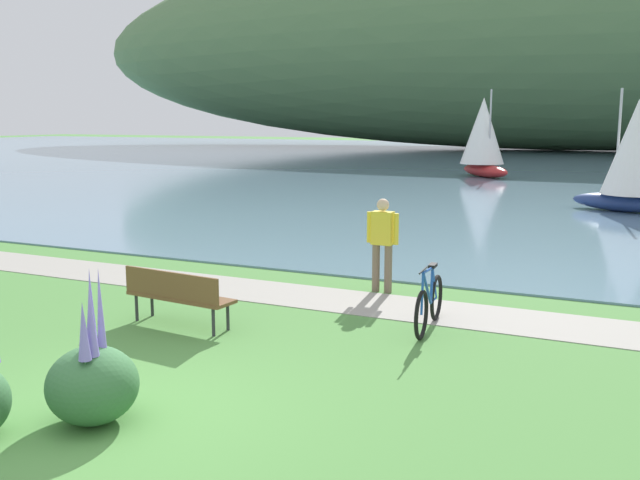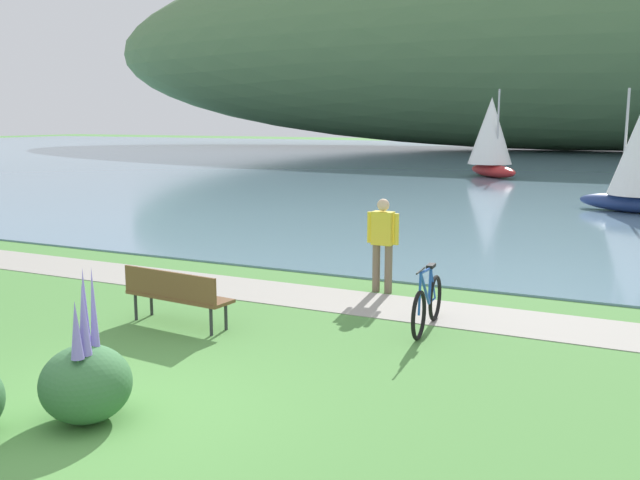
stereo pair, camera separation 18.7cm
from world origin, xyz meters
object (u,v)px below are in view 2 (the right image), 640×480
bicycle_leaning_near_bench (427,304)px  sailboat_toward_hillside (491,136)px  park_bench_near_camera (175,293)px  person_at_shoreline (383,239)px

bicycle_leaning_near_bench → sailboat_toward_hillside: sailboat_toward_hillside is taller
park_bench_near_camera → bicycle_leaning_near_bench: bearing=23.2°
bicycle_leaning_near_bench → person_at_shoreline: 2.42m
person_at_shoreline → park_bench_near_camera: bearing=-121.5°
park_bench_near_camera → sailboat_toward_hillside: (-1.82, 29.41, 1.66)m
bicycle_leaning_near_bench → sailboat_toward_hillside: size_ratio=0.39×
park_bench_near_camera → sailboat_toward_hillside: bearing=93.5°
sailboat_toward_hillside → person_at_shoreline: bearing=-81.5°
park_bench_near_camera → person_at_shoreline: 3.96m
park_bench_near_camera → bicycle_leaning_near_bench: size_ratio=1.04×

